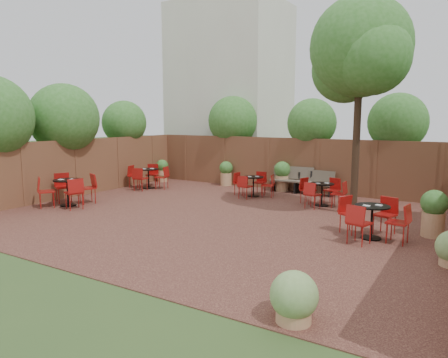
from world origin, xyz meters
The scene contains 12 objects.
ground centered at (0.00, 0.00, 0.00)m, with size 80.00×80.00×0.00m, color #354F23.
courtyard_paving centered at (0.00, 0.00, 0.01)m, with size 12.00×10.00×0.02m, color #391B17.
fence_back centered at (0.00, 5.00, 1.00)m, with size 12.00×0.08×2.00m, color brown.
fence_left centered at (-6.00, 0.00, 1.00)m, with size 0.08×10.00×2.00m, color brown.
neighbour_building centered at (-4.50, 8.00, 4.00)m, with size 5.00×4.00×8.00m, color beige.
overhang_foliage centered at (-2.29, 1.84, 2.67)m, with size 15.70×10.58×2.55m.
courtyard_tree centered at (3.02, 2.20, 4.45)m, with size 2.84×2.75×5.99m.
park_bench_left centered at (1.04, 4.62, 0.47)m, with size 1.46×0.63×0.87m.
park_bench_right centered at (0.15, 4.63, 0.51)m, with size 1.56×0.60×0.95m.
bistro_tables centered at (-1.24, 1.16, 0.46)m, with size 10.59×6.01×0.95m.
planters centered at (-0.21, 3.48, 0.59)m, with size 11.35×4.42×1.11m.
low_shrubs centered at (4.58, -3.35, 0.34)m, with size 2.39×4.20×0.71m.
Camera 1 is at (5.99, -9.67, 2.76)m, focal length 33.61 mm.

